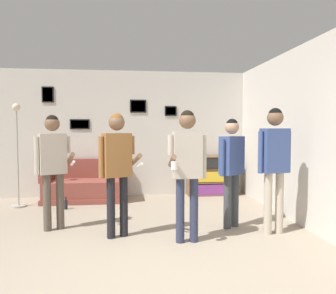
{
  "coord_description": "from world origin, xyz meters",
  "views": [
    {
      "loc": [
        -0.0,
        -2.86,
        1.45
      ],
      "look_at": [
        0.59,
        2.14,
        1.17
      ],
      "focal_mm": 35.0,
      "sensor_mm": 36.0,
      "label": 1
    }
  ],
  "objects_px": {
    "person_watcher_holding_cup": "(187,162)",
    "drinking_cup": "(205,154)",
    "person_player_foreground_center": "(117,161)",
    "person_spectator_far_right": "(275,156)",
    "person_player_foreground_left": "(53,160)",
    "person_spectator_near_bookshelf": "(232,162)",
    "bookshelf": "(212,176)",
    "couch": "(85,187)",
    "bottle_on_floor": "(66,204)",
    "floor_lamp": "(18,152)"
  },
  "relations": [
    {
      "from": "person_player_foreground_center",
      "to": "person_spectator_near_bookshelf",
      "type": "bearing_deg",
      "value": 8.48
    },
    {
      "from": "person_player_foreground_left",
      "to": "person_watcher_holding_cup",
      "type": "bearing_deg",
      "value": -21.97
    },
    {
      "from": "drinking_cup",
      "to": "person_player_foreground_left",
      "type": "bearing_deg",
      "value": -141.64
    },
    {
      "from": "person_player_foreground_left",
      "to": "person_spectator_far_right",
      "type": "distance_m",
      "value": 3.11
    },
    {
      "from": "bookshelf",
      "to": "couch",
      "type": "bearing_deg",
      "value": -175.69
    },
    {
      "from": "person_player_foreground_left",
      "to": "drinking_cup",
      "type": "bearing_deg",
      "value": 38.36
    },
    {
      "from": "person_spectator_far_right",
      "to": "couch",
      "type": "bearing_deg",
      "value": 139.31
    },
    {
      "from": "bookshelf",
      "to": "person_spectator_near_bookshelf",
      "type": "relative_size",
      "value": 0.68
    },
    {
      "from": "floor_lamp",
      "to": "person_watcher_holding_cup",
      "type": "xyz_separation_m",
      "value": [
        2.79,
        -2.25,
        0.02
      ]
    },
    {
      "from": "couch",
      "to": "person_player_foreground_center",
      "type": "xyz_separation_m",
      "value": [
        0.73,
        -2.37,
        0.74
      ]
    },
    {
      "from": "person_watcher_holding_cup",
      "to": "bottle_on_floor",
      "type": "relative_size",
      "value": 7.42
    },
    {
      "from": "couch",
      "to": "bottle_on_floor",
      "type": "relative_size",
      "value": 7.12
    },
    {
      "from": "person_watcher_holding_cup",
      "to": "drinking_cup",
      "type": "distance_m",
      "value": 3.01
    },
    {
      "from": "bookshelf",
      "to": "person_player_foreground_left",
      "type": "distance_m",
      "value": 3.64
    },
    {
      "from": "bookshelf",
      "to": "floor_lamp",
      "type": "distance_m",
      "value": 3.95
    },
    {
      "from": "bottle_on_floor",
      "to": "floor_lamp",
      "type": "bearing_deg",
      "value": 161.38
    },
    {
      "from": "person_spectator_near_bookshelf",
      "to": "bottle_on_floor",
      "type": "relative_size",
      "value": 7.03
    },
    {
      "from": "person_watcher_holding_cup",
      "to": "bottle_on_floor",
      "type": "xyz_separation_m",
      "value": [
        -1.88,
        1.94,
        -0.95
      ]
    },
    {
      "from": "person_player_foreground_left",
      "to": "person_spectator_far_right",
      "type": "relative_size",
      "value": 0.95
    },
    {
      "from": "drinking_cup",
      "to": "person_spectator_far_right",
      "type": "bearing_deg",
      "value": -82.45
    },
    {
      "from": "person_player_foreground_center",
      "to": "person_player_foreground_left",
      "type": "bearing_deg",
      "value": 155.06
    },
    {
      "from": "bookshelf",
      "to": "floor_lamp",
      "type": "height_order",
      "value": "floor_lamp"
    },
    {
      "from": "person_player_foreground_left",
      "to": "person_watcher_holding_cup",
      "type": "distance_m",
      "value": 1.96
    },
    {
      "from": "drinking_cup",
      "to": "person_spectator_near_bookshelf",
      "type": "bearing_deg",
      "value": -93.42
    },
    {
      "from": "person_spectator_near_bookshelf",
      "to": "bottle_on_floor",
      "type": "xyz_separation_m",
      "value": [
        -2.63,
        1.4,
        -0.89
      ]
    },
    {
      "from": "bottle_on_floor",
      "to": "drinking_cup",
      "type": "distance_m",
      "value": 3.04
    },
    {
      "from": "person_spectator_far_right",
      "to": "person_spectator_near_bookshelf",
      "type": "bearing_deg",
      "value": 144.66
    },
    {
      "from": "bookshelf",
      "to": "person_spectator_near_bookshelf",
      "type": "bearing_deg",
      "value": -97.6
    },
    {
      "from": "person_spectator_far_right",
      "to": "bottle_on_floor",
      "type": "distance_m",
      "value": 3.71
    },
    {
      "from": "bottle_on_floor",
      "to": "bookshelf",
      "type": "bearing_deg",
      "value": 17.55
    },
    {
      "from": "floor_lamp",
      "to": "person_player_foreground_center",
      "type": "relative_size",
      "value": 1.16
    },
    {
      "from": "floor_lamp",
      "to": "person_spectator_far_right",
      "type": "relative_size",
      "value": 1.11
    },
    {
      "from": "person_spectator_far_right",
      "to": "person_watcher_holding_cup",
      "type": "bearing_deg",
      "value": -170.97
    },
    {
      "from": "person_spectator_near_bookshelf",
      "to": "bottle_on_floor",
      "type": "bearing_deg",
      "value": 152.07
    },
    {
      "from": "person_spectator_far_right",
      "to": "drinking_cup",
      "type": "distance_m",
      "value": 2.7
    },
    {
      "from": "person_spectator_near_bookshelf",
      "to": "person_spectator_far_right",
      "type": "distance_m",
      "value": 0.61
    },
    {
      "from": "floor_lamp",
      "to": "bottle_on_floor",
      "type": "height_order",
      "value": "floor_lamp"
    },
    {
      "from": "couch",
      "to": "floor_lamp",
      "type": "bearing_deg",
      "value": -160.21
    },
    {
      "from": "drinking_cup",
      "to": "bottle_on_floor",
      "type": "bearing_deg",
      "value": -161.44
    },
    {
      "from": "floor_lamp",
      "to": "person_spectator_far_right",
      "type": "xyz_separation_m",
      "value": [
        4.04,
        -2.05,
        0.05
      ]
    },
    {
      "from": "bookshelf",
      "to": "person_spectator_near_bookshelf",
      "type": "distance_m",
      "value": 2.41
    },
    {
      "from": "person_spectator_far_right",
      "to": "bottle_on_floor",
      "type": "bearing_deg",
      "value": 150.82
    },
    {
      "from": "person_player_foreground_left",
      "to": "person_spectator_far_right",
      "type": "bearing_deg",
      "value": -9.86
    },
    {
      "from": "person_player_foreground_left",
      "to": "person_spectator_near_bookshelf",
      "type": "height_order",
      "value": "person_player_foreground_left"
    },
    {
      "from": "bottle_on_floor",
      "to": "person_watcher_holding_cup",
      "type": "bearing_deg",
      "value": -46.03
    },
    {
      "from": "bookshelf",
      "to": "bottle_on_floor",
      "type": "bearing_deg",
      "value": -162.45
    },
    {
      "from": "floor_lamp",
      "to": "drinking_cup",
      "type": "distance_m",
      "value": 3.74
    },
    {
      "from": "person_watcher_holding_cup",
      "to": "person_spectator_near_bookshelf",
      "type": "xyz_separation_m",
      "value": [
        0.76,
        0.55,
        -0.07
      ]
    },
    {
      "from": "person_player_foreground_center",
      "to": "person_spectator_far_right",
      "type": "xyz_separation_m",
      "value": [
        2.14,
        -0.1,
        0.05
      ]
    },
    {
      "from": "person_player_foreground_left",
      "to": "person_player_foreground_center",
      "type": "relative_size",
      "value": 0.99
    }
  ]
}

